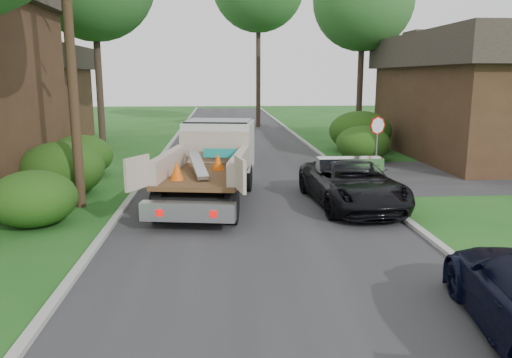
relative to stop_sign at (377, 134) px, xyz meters
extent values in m
plane|color=#1A4E16|center=(-5.20, -9.00, -1.78)|extent=(120.00, 120.00, 0.00)
cube|color=#28282B|center=(-5.20, 1.00, -1.77)|extent=(8.00, 90.00, 0.02)
cube|color=#9E9E99|center=(-9.30, 1.00, -1.72)|extent=(0.20, 90.00, 0.12)
cube|color=#9E9E99|center=(-1.10, 1.00, -1.72)|extent=(0.20, 90.00, 0.12)
cylinder|color=slate|center=(0.00, 0.00, -0.78)|extent=(0.06, 0.06, 2.00)
cylinder|color=#B20A0A|center=(0.00, 0.00, 0.32)|extent=(0.71, 0.32, 0.76)
cylinder|color=#382619|center=(-10.70, -4.00, 3.22)|extent=(0.30, 0.30, 10.00)
cube|color=#3B2618|center=(-18.70, 13.00, 0.47)|extent=(7.00, 7.00, 4.50)
cube|color=#332B26|center=(-18.70, 13.00, 3.42)|extent=(7.56, 7.56, 1.40)
cube|color=#332B26|center=(-18.70, 13.00, 4.12)|extent=(1.05, 7.56, 0.20)
cube|color=#3B2618|center=(7.80, 5.00, 0.47)|extent=(9.00, 12.00, 4.50)
cube|color=#332B26|center=(7.80, 5.00, 3.52)|extent=(9.72, 12.96, 1.60)
cube|color=#332B26|center=(7.80, 5.00, 4.32)|extent=(9.72, 1.80, 0.20)
ellipsoid|color=#143F0E|center=(-11.40, -6.00, -1.01)|extent=(2.34, 2.34, 1.53)
ellipsoid|color=#143F0E|center=(-11.70, -2.50, -0.84)|extent=(2.86, 2.86, 1.87)
ellipsoid|color=#143F0E|center=(-12.00, 1.00, -0.93)|extent=(2.60, 2.60, 1.70)
ellipsoid|color=#143F0E|center=(0.60, 4.00, -0.93)|extent=(2.60, 2.60, 1.70)
ellipsoid|color=#143F0E|center=(1.30, 7.00, -0.67)|extent=(3.38, 3.38, 2.21)
cylinder|color=#2D2119|center=(-12.70, 8.00, 2.72)|extent=(0.36, 0.36, 9.00)
cylinder|color=#2D2119|center=(2.30, 11.00, 2.47)|extent=(0.36, 0.36, 8.50)
sphere|color=#215C22|center=(2.30, 11.00, 6.72)|extent=(6.00, 6.00, 6.00)
cylinder|color=#2D2119|center=(-3.20, 21.00, 3.72)|extent=(0.36, 0.36, 11.00)
cylinder|color=black|center=(-7.40, -1.92, -1.29)|extent=(0.47, 1.01, 0.97)
cylinder|color=black|center=(-5.38, -2.23, -1.29)|extent=(0.47, 1.01, 0.97)
cylinder|color=black|center=(-8.03, -5.96, -1.29)|extent=(0.47, 1.01, 0.97)
cylinder|color=black|center=(-6.01, -6.28, -1.29)|extent=(0.47, 1.01, 0.97)
cube|color=black|center=(-6.69, -3.99, -1.11)|extent=(3.09, 6.51, 0.26)
cube|color=silver|center=(-6.34, -1.75, -0.16)|extent=(2.64, 2.28, 1.67)
cube|color=black|center=(-6.34, -1.75, 0.43)|extent=(2.46, 2.10, 0.59)
cube|color=#472D19|center=(-6.80, -4.73, -0.70)|extent=(2.94, 4.20, 0.13)
cube|color=beige|center=(-6.51, -2.82, -0.11)|extent=(2.36, 0.47, 1.08)
cube|color=beige|center=(-7.87, -4.57, -0.32)|extent=(0.83, 3.66, 0.65)
cube|color=beige|center=(-5.74, -4.90, -0.32)|extent=(0.83, 3.66, 0.65)
cube|color=silver|center=(-7.16, -7.02, -1.18)|extent=(2.51, 0.75, 0.49)
cube|color=#B20505|center=(-7.88, -7.11, -1.18)|extent=(0.18, 0.07, 0.17)
cube|color=#B20505|center=(-6.49, -7.32, -1.18)|extent=(0.18, 0.07, 0.17)
cube|color=beige|center=(-8.46, -6.66, -0.21)|extent=(0.54, 0.89, 0.86)
cube|color=beige|center=(-5.80, -7.07, -0.21)|extent=(0.27, 0.97, 0.86)
cube|color=silver|center=(-7.00, -4.60, -0.33)|extent=(0.77, 2.81, 0.50)
cone|color=#F2590A|center=(-7.54, -5.60, -0.37)|extent=(0.44, 0.44, 0.54)
cone|color=#F2590A|center=(-6.38, -4.15, -0.37)|extent=(0.44, 0.44, 0.54)
cube|color=#148C84|center=(-6.28, -3.13, -0.26)|extent=(1.19, 0.28, 0.30)
imported|color=black|center=(-2.19, -4.50, -1.05)|extent=(2.75, 5.38, 1.46)
camera|label=1|loc=(-6.29, -19.58, 2.23)|focal=35.00mm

